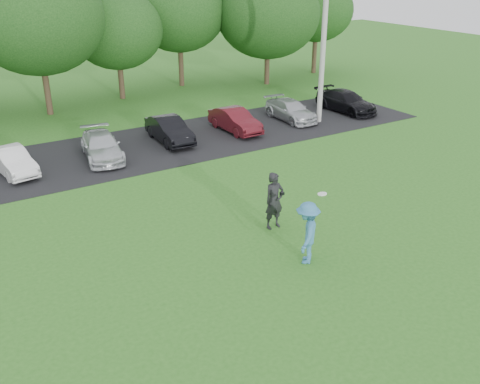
# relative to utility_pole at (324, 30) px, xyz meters

# --- Properties ---
(ground) EXTENTS (100.00, 100.00, 0.00)m
(ground) POSITION_rel_utility_pole_xyz_m (-10.47, -11.98, -5.01)
(ground) COLOR #2C691E
(ground) RESTS_ON ground
(parking_lot) EXTENTS (32.00, 6.50, 0.03)m
(parking_lot) POSITION_rel_utility_pole_xyz_m (-10.47, 1.02, -4.99)
(parking_lot) COLOR black
(parking_lot) RESTS_ON ground
(utility_pole) EXTENTS (0.28, 0.28, 10.02)m
(utility_pole) POSITION_rel_utility_pole_xyz_m (0.00, 0.00, 0.00)
(utility_pole) COLOR #A8A7A2
(utility_pole) RESTS_ON ground
(frisbee_player) EXTENTS (1.42, 1.42, 2.31)m
(frisbee_player) POSITION_rel_utility_pole_xyz_m (-9.97, -11.50, -4.02)
(frisbee_player) COLOR teal
(frisbee_player) RESTS_ON ground
(camera_bystander) EXTENTS (0.74, 0.50, 2.00)m
(camera_bystander) POSITION_rel_utility_pole_xyz_m (-9.51, -9.14, -4.01)
(camera_bystander) COLOR black
(camera_bystander) RESTS_ON ground
(parked_cars) EXTENTS (27.84, 4.51, 1.22)m
(parked_cars) POSITION_rel_utility_pole_xyz_m (-10.21, 0.89, -4.39)
(parked_cars) COLOR #ACAEB4
(parked_cars) RESTS_ON parking_lot
(tree_row) EXTENTS (42.39, 9.85, 8.64)m
(tree_row) POSITION_rel_utility_pole_xyz_m (-8.96, 10.78, -0.10)
(tree_row) COLOR #38281C
(tree_row) RESTS_ON ground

